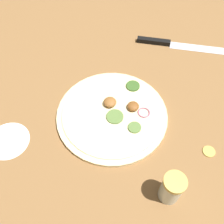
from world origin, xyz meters
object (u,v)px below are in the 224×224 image
Objects in this scene: pizza at (113,114)px; knife at (169,44)px; loose_cap at (209,151)px; spice_jar at (172,188)px.

pizza is 1.04× the size of knife.
pizza reaches higher than loose_cap.
pizza is 3.38× the size of spice_jar.
spice_jar is at bearing -86.84° from knife.
pizza is at bearing -111.51° from spice_jar.
pizza is 0.39m from knife.
knife is (-0.38, -0.03, -0.00)m from pizza.
spice_jar is (0.10, 0.26, 0.04)m from pizza.
pizza is at bearing -75.96° from loose_cap.
spice_jar is at bearing -8.68° from loose_cap.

